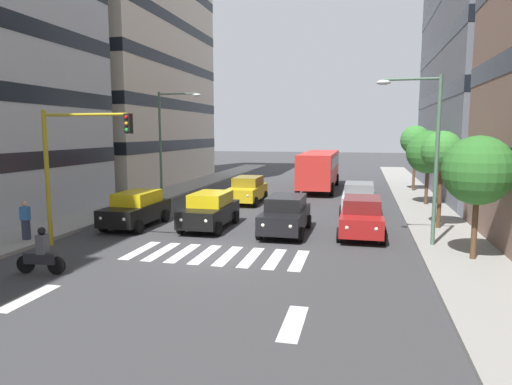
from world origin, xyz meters
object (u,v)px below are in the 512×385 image
object	(u,v)px
car_0	(362,216)
street_tree_0	(478,171)
street_lamp_right	(167,133)
street_tree_1	(442,152)
street_tree_3	(415,140)
car_1	(285,214)
pedestrian_waiting	(25,220)
bus_behind_traffic	(319,167)
traffic_light_gantry	(70,157)
car_2	(210,210)
car_3	(136,209)
car_row2_0	(359,198)
motorcycle_with_rider	(41,255)
car_row2_1	(247,190)
street_tree_2	(428,152)
street_lamp_left	(427,143)

from	to	relation	value
car_0	street_tree_0	size ratio (longest dim) A/B	1.01
street_lamp_right	street_tree_1	bearing A→B (deg)	159.00
street_tree_3	car_1	bearing A→B (deg)	66.29
car_0	pedestrian_waiting	world-z (taller)	pedestrian_waiting
car_1	bus_behind_traffic	bearing A→B (deg)	-90.00
bus_behind_traffic	traffic_light_gantry	xyz separation A→B (m)	(7.95, 20.99, 1.80)
car_2	car_3	distance (m)	3.69
street_lamp_right	car_row2_0	bearing A→B (deg)	170.08
car_3	motorcycle_with_rider	size ratio (longest dim) A/B	2.61
motorcycle_with_rider	street_tree_3	xyz separation A→B (m)	(-14.06, -24.32, 3.34)
car_1	car_row2_1	xyz separation A→B (m)	(3.92, -8.36, 0.00)
car_2	pedestrian_waiting	world-z (taller)	pedestrian_waiting
car_row2_1	car_0	bearing A→B (deg)	132.20
car_2	street_tree_0	world-z (taller)	street_tree_0
car_0	street_tree_3	bearing A→B (deg)	-103.33
car_row2_1	street_tree_0	world-z (taller)	street_tree_0
street_lamp_right	street_tree_1	world-z (taller)	street_lamp_right
street_tree_1	street_tree_3	distance (m)	14.37
car_row2_0	street_tree_2	world-z (taller)	street_tree_2
car_row2_1	street_lamp_right	size ratio (longest dim) A/B	0.62
traffic_light_gantry	car_row2_0	bearing A→B (deg)	-136.40
traffic_light_gantry	pedestrian_waiting	bearing A→B (deg)	-2.43
car_row2_0	pedestrian_waiting	world-z (taller)	pedestrian_waiting
car_1	car_row2_0	distance (m)	7.02
motorcycle_with_rider	street_tree_1	bearing A→B (deg)	-144.07
motorcycle_with_rider	car_1	bearing A→B (deg)	-131.06
car_0	car_2	distance (m)	7.17
car_3	street_tree_3	world-z (taller)	street_tree_3
car_row2_0	car_row2_1	world-z (taller)	same
car_1	pedestrian_waiting	bearing A→B (deg)	22.73
bus_behind_traffic	street_lamp_left	distance (m)	19.02
street_tree_1	street_tree_3	bearing A→B (deg)	-91.28
motorcycle_with_rider	car_0	bearing A→B (deg)	-141.60
car_2	car_row2_0	world-z (taller)	same
street_tree_0	car_1	bearing A→B (deg)	-23.68
street_tree_2	street_tree_3	bearing A→B (deg)	-89.56
car_0	street_tree_1	distance (m)	4.89
street_lamp_left	street_tree_0	world-z (taller)	street_lamp_left
car_row2_1	street_lamp_left	xyz separation A→B (m)	(-9.72, 9.74, 3.33)
car_3	bus_behind_traffic	size ratio (longest dim) A/B	0.42
traffic_light_gantry	street_tree_3	xyz separation A→B (m)	(-15.20, -20.92, 0.32)
street_lamp_left	street_tree_2	world-z (taller)	street_lamp_left
motorcycle_with_rider	pedestrian_waiting	size ratio (longest dim) A/B	1.04
street_tree_1	car_row2_0	bearing A→B (deg)	-47.83
car_1	street_tree_1	world-z (taller)	street_tree_1
car_0	car_3	xyz separation A→B (m)	(10.82, 0.43, 0.00)
street_tree_0	street_lamp_left	bearing A→B (deg)	-50.60
car_2	pedestrian_waiting	xyz separation A→B (m)	(6.53, 4.63, 0.11)
bus_behind_traffic	street_tree_2	distance (m)	10.26
car_0	bus_behind_traffic	bearing A→B (deg)	-78.19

